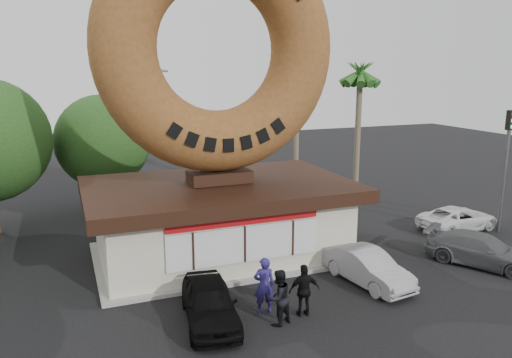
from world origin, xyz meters
The scene contains 15 objects.
ground centered at (0.00, 0.00, 0.00)m, with size 90.00×90.00×0.00m, color black.
donut_shop centered at (0.00, 5.98, 1.77)m, with size 11.20×7.20×3.80m.
giant_donut centered at (0.00, 6.00, 8.79)m, with size 9.97×9.97×2.54m, color brown.
tree_mid centered at (-4.00, 15.00, 4.02)m, with size 5.20×5.20×6.63m.
palm_near centered at (7.50, 14.00, 8.41)m, with size 2.60×2.60×9.75m.
palm_far centered at (11.00, 12.50, 7.48)m, with size 2.60×2.60×8.75m.
street_lamp centered at (-1.86, 16.00, 4.48)m, with size 2.11×0.20×8.00m.
traffic_signal centered at (14.00, 3.99, 3.87)m, with size 0.30×0.38×6.07m.
person_left centered at (-0.22, 0.46, 0.98)m, with size 0.71×0.47×1.96m, color navy.
person_center centered at (-0.09, -0.44, 0.92)m, with size 0.90×0.70×1.85m, color black.
person_right centered at (0.94, -0.22, 0.89)m, with size 1.05×0.44×1.79m, color black.
car_black centered at (-2.10, 0.49, 0.68)m, with size 1.62×4.02×1.37m, color black.
car_silver centered at (4.34, 1.17, 0.65)m, with size 1.38×3.96×1.30m, color #97969B.
car_grey centered at (9.79, 0.98, 0.65)m, with size 1.83×4.50×1.31m, color #565A5B.
car_white centered at (12.28, 4.97, 0.60)m, with size 1.98×4.28×1.19m, color silver.
Camera 1 is at (-6.12, -13.81, 8.08)m, focal length 35.00 mm.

